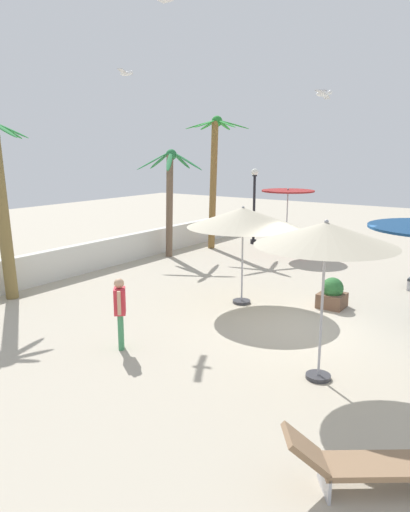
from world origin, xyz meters
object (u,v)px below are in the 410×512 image
seagull_1 (126,73)px  patio_umbrella_3 (288,195)px  lounge_chair_0 (357,463)px  guest_0 (120,307)px  patio_umbrella_2 (243,218)px  lamp_post_1 (254,202)px  palm_tree_2 (214,167)px  patio_umbrella_1 (326,235)px  palm_tree_0 (170,189)px  planter (332,294)px  seagull_2 (324,93)px

seagull_1 → patio_umbrella_3: bearing=-8.9°
lounge_chair_0 → guest_0: bearing=74.5°
lounge_chair_0 → guest_0: guest_0 is taller
patio_umbrella_2 → guest_0: size_ratio=1.95×
lamp_post_1 → seagull_1: 10.19m
palm_tree_2 → lounge_chair_0: palm_tree_2 is taller
guest_0 → patio_umbrella_2: bearing=-6.7°
patio_umbrella_1 → palm_tree_0: size_ratio=0.71×
palm_tree_2 → patio_umbrella_1: bearing=-137.3°
patio_umbrella_2 → lamp_post_1: 9.13m
patio_umbrella_2 → planter: (1.10, -2.26, -2.08)m
palm_tree_2 → guest_0: bearing=-156.2°
lamp_post_1 → patio_umbrella_2: bearing=-152.8°
patio_umbrella_3 → palm_tree_0: (-3.20, 3.69, 0.28)m
lamp_post_1 → lounge_chair_0: lamp_post_1 is taller
seagull_1 → seagull_2: bearing=-81.4°
guest_0 → seagull_2: 6.77m
patio_umbrella_3 → palm_tree_2: size_ratio=0.48×
seagull_2 → palm_tree_0: bearing=63.1°
patio_umbrella_1 → seagull_2: (3.00, 1.37, 2.79)m
patio_umbrella_3 → seagull_2: size_ratio=2.21×
patio_umbrella_1 → guest_0: patio_umbrella_1 is taller
seagull_1 → guest_0: bearing=-140.3°
patio_umbrella_3 → seagull_1: seagull_1 is taller
guest_0 → seagull_1: bearing=39.7°
lamp_post_1 → seagull_2: seagull_2 is taller
patio_umbrella_1 → patio_umbrella_2: patio_umbrella_1 is taller
patio_umbrella_2 → palm_tree_2: (6.34, 5.21, 1.11)m
guest_0 → seagull_1: size_ratio=1.38×
patio_umbrella_2 → patio_umbrella_1: bearing=-131.7°
patio_umbrella_1 → guest_0: bearing=105.2°
patio_umbrella_3 → seagull_1: 9.04m
lounge_chair_0 → guest_0: 5.95m
patio_umbrella_1 → palm_tree_2: bearing=42.7°
patio_umbrella_1 → palm_tree_2: palm_tree_2 is taller
patio_umbrella_3 → guest_0: size_ratio=1.72×
lamp_post_1 → seagull_2: 11.10m
lounge_chair_0 → patio_umbrella_2: bearing=41.3°
palm_tree_2 → seagull_2: (-6.55, -7.45, 2.00)m
lamp_post_1 → planter: 9.63m
lamp_post_1 → guest_0: 13.00m
patio_umbrella_1 → guest_0: 4.64m
lounge_chair_0 → seagull_1: 11.43m
palm_tree_0 → lounge_chair_0: (-9.71, -10.86, -2.36)m
lamp_post_1 → seagull_1: (-9.14, -0.93, 4.41)m
lamp_post_1 → seagull_1: seagull_1 is taller
lamp_post_1 → planter: bearing=-137.4°
patio_umbrella_1 → palm_tree_0: 11.63m
lamp_post_1 → patio_umbrella_1: bearing=-145.5°
palm_tree_2 → lamp_post_1: bearing=-30.6°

